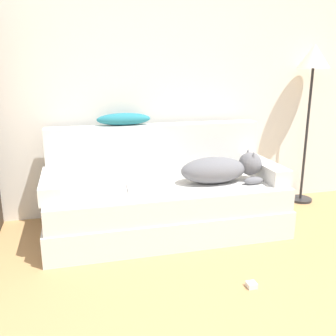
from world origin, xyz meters
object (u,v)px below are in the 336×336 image
couch (165,207)px  throw_pillow (124,119)px  laptop (149,187)px  floor_lamp (313,68)px  dog (221,169)px  power_adapter (251,285)px

couch → throw_pillow: 0.81m
couch → laptop: size_ratio=5.32×
couch → floor_lamp: bearing=13.1°
floor_lamp → dog: bearing=-157.9°
laptop → throw_pillow: throw_pillow is taller
floor_lamp → couch: bearing=-166.9°
floor_lamp → power_adapter: floor_lamp is taller
dog → laptop: bearing=-178.1°
dog → throw_pillow: 0.90m
laptop → floor_lamp: (1.62, 0.44, 0.86)m
dog → throw_pillow: throw_pillow is taller
throw_pillow → floor_lamp: bearing=-0.6°
floor_lamp → power_adapter: (-1.17, -1.27, -1.26)m
laptop → dog: bearing=7.0°
couch → power_adapter: couch is taller
couch → throw_pillow: size_ratio=4.14×
power_adapter → floor_lamp: bearing=47.4°
dog → floor_lamp: 1.36m
couch → throw_pillow: throw_pillow is taller
dog → floor_lamp: floor_lamp is taller
dog → couch: bearing=169.9°
throw_pillow → floor_lamp: (1.74, -0.02, 0.40)m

